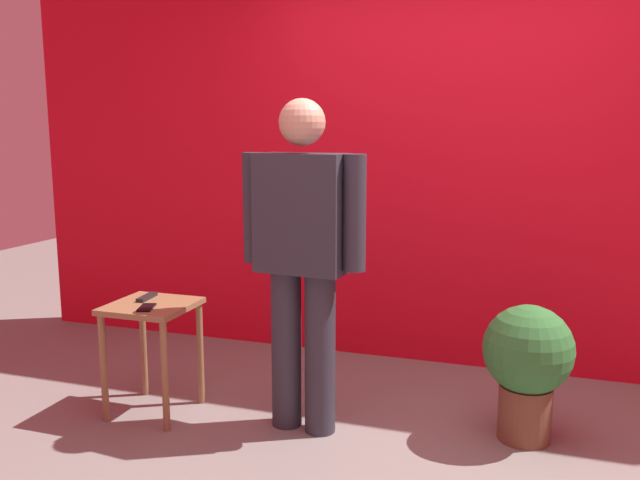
# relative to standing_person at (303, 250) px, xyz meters

# --- Properties ---
(ground_plane) EXTENTS (12.00, 12.00, 0.00)m
(ground_plane) POSITION_rel_standing_person_xyz_m (0.59, -0.30, -0.94)
(ground_plane) COLOR gray
(back_wall_red) EXTENTS (6.21, 0.12, 3.35)m
(back_wall_red) POSITION_rel_standing_person_xyz_m (0.59, 1.25, 0.74)
(back_wall_red) COLOR red
(back_wall_red) RESTS_ON ground_plane
(standing_person) EXTENTS (0.67, 0.27, 1.68)m
(standing_person) POSITION_rel_standing_person_xyz_m (0.00, 0.00, 0.00)
(standing_person) COLOR #2D2D38
(standing_person) RESTS_ON ground_plane
(side_table) EXTENTS (0.43, 0.43, 0.61)m
(side_table) POSITION_rel_standing_person_xyz_m (-0.84, -0.07, -0.45)
(side_table) COLOR olive
(side_table) RESTS_ON ground_plane
(cell_phone) EXTENTS (0.11, 0.16, 0.01)m
(cell_phone) POSITION_rel_standing_person_xyz_m (-0.80, -0.17, -0.32)
(cell_phone) COLOR black
(cell_phone) RESTS_ON side_table
(tv_remote) EXTENTS (0.06, 0.17, 0.02)m
(tv_remote) POSITION_rel_standing_person_xyz_m (-0.91, 0.00, -0.32)
(tv_remote) COLOR black
(tv_remote) RESTS_ON side_table
(potted_plant) EXTENTS (0.44, 0.44, 0.69)m
(potted_plant) POSITION_rel_standing_person_xyz_m (1.09, 0.23, -0.53)
(potted_plant) COLOR brown
(potted_plant) RESTS_ON ground_plane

